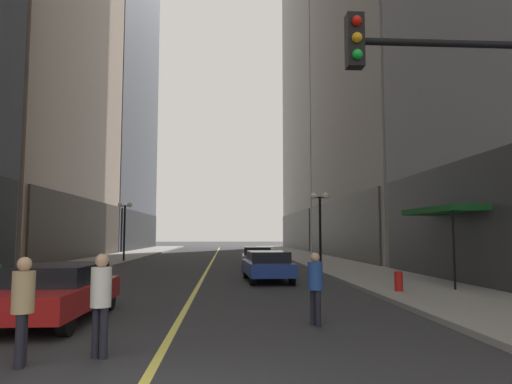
{
  "coord_description": "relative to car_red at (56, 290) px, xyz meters",
  "views": [
    {
      "loc": [
        1.13,
        -5.02,
        2.04
      ],
      "look_at": [
        2.98,
        24.99,
        4.77
      ],
      "focal_mm": 33.04,
      "sensor_mm": 36.0,
      "label": 1
    }
  ],
  "objects": [
    {
      "name": "pedestrian_in_white_shirt",
      "position": [
        1.93,
        -3.45,
        0.28
      ],
      "size": [
        0.46,
        0.46,
        1.72
      ],
      "color": "black",
      "rests_on": "ground"
    },
    {
      "name": "car_blue",
      "position": [
        5.81,
        9.06,
        -0.0
      ],
      "size": [
        2.06,
        4.51,
        1.32
      ],
      "color": "navy",
      "rests_on": "ground"
    },
    {
      "name": "car_red",
      "position": [
        0.0,
        0.0,
        0.0
      ],
      "size": [
        1.97,
        4.74,
        1.32
      ],
      "color": "#B21919",
      "rests_on": "ground"
    },
    {
      "name": "car_grey",
      "position": [
        5.82,
        16.56,
        -0.0
      ],
      "size": [
        1.86,
        4.5,
        1.32
      ],
      "color": "slate",
      "rests_on": "ground"
    },
    {
      "name": "sidewalk_right",
      "position": [
        11.16,
        28.43,
        -0.65
      ],
      "size": [
        4.5,
        78.0,
        0.15
      ],
      "primitive_type": "cube",
      "color": "gray",
      "rests_on": "ground"
    },
    {
      "name": "building_left_far",
      "position": [
        -14.15,
        53.43,
        27.48
      ],
      "size": [
        13.3,
        26.0,
        56.57
      ],
      "color": "#4C515B",
      "rests_on": "ground"
    },
    {
      "name": "lane_centre_stripe",
      "position": [
        2.91,
        28.43,
        -0.72
      ],
      "size": [
        0.16,
        70.0,
        0.01
      ],
      "primitive_type": "cube",
      "color": "#E5D64C",
      "rests_on": "ground"
    },
    {
      "name": "storefront_awning_right",
      "position": [
        12.6,
        6.58,
        2.26
      ],
      "size": [
        1.6,
        4.71,
        3.12
      ],
      "color": "#144C1E",
      "rests_on": "ground"
    },
    {
      "name": "ground_plane",
      "position": [
        2.91,
        28.43,
        -0.72
      ],
      "size": [
        200.0,
        200.0,
        0.0
      ],
      "primitive_type": "plane",
      "color": "#2D2D30"
    },
    {
      "name": "fire_hydrant_right",
      "position": [
        9.81,
        4.09,
        -0.32
      ],
      "size": [
        0.28,
        0.28,
        0.8
      ],
      "primitive_type": "cylinder",
      "color": "red",
      "rests_on": "ground"
    },
    {
      "name": "street_lamp_left_far",
      "position": [
        -3.49,
        23.64,
        2.54
      ],
      "size": [
        1.06,
        0.36,
        4.43
      ],
      "color": "black",
      "rests_on": "ground"
    },
    {
      "name": "traffic_light_near_right",
      "position": [
        8.26,
        -4.26,
        3.02
      ],
      "size": [
        3.43,
        0.35,
        5.65
      ],
      "color": "black",
      "rests_on": "ground"
    },
    {
      "name": "pedestrian_in_tan_trench",
      "position": [
        0.86,
        -3.91,
        0.26
      ],
      "size": [
        0.39,
        0.39,
        1.69
      ],
      "color": "black",
      "rests_on": "ground"
    },
    {
      "name": "street_lamp_right_mid",
      "position": [
        9.31,
        14.84,
        2.54
      ],
      "size": [
        1.06,
        0.36,
        4.43
      ],
      "color": "black",
      "rests_on": "ground"
    },
    {
      "name": "pedestrian_in_blue_hoodie",
      "position": [
        6.05,
        -0.85,
        0.22
      ],
      "size": [
        0.47,
        0.47,
        1.63
      ],
      "color": "black",
      "rests_on": "ground"
    },
    {
      "name": "sidewalk_left",
      "position": [
        -5.34,
        28.43,
        -0.65
      ],
      "size": [
        4.5,
        78.0,
        0.15
      ],
      "primitive_type": "cube",
      "color": "gray",
      "rests_on": "ground"
    }
  ]
}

